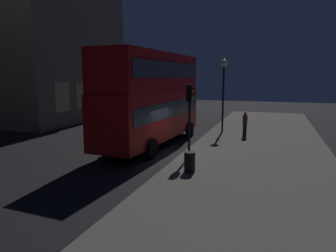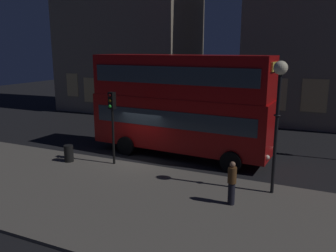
{
  "view_description": "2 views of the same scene",
  "coord_description": "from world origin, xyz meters",
  "px_view_note": "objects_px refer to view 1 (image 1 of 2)",
  "views": [
    {
      "loc": [
        -15.65,
        -5.45,
        4.26
      ],
      "look_at": [
        1.16,
        0.4,
        1.4
      ],
      "focal_mm": 32.8,
      "sensor_mm": 36.0,
      "label": 1
    },
    {
      "loc": [
        8.93,
        -15.67,
        5.97
      ],
      "look_at": [
        1.58,
        0.54,
        1.95
      ],
      "focal_mm": 36.52,
      "sensor_mm": 36.0,
      "label": 2
    }
  ],
  "objects_px": {
    "street_lamp": "(224,77)",
    "litter_bin": "(190,162)",
    "traffic_light_near_kerb": "(190,105)",
    "double_decker_bus": "(152,95)",
    "pedestrian": "(245,124)",
    "traffic_light_far_side": "(159,91)"
  },
  "relations": [
    {
      "from": "traffic_light_far_side",
      "to": "street_lamp",
      "type": "distance_m",
      "value": 7.28
    },
    {
      "from": "double_decker_bus",
      "to": "street_lamp",
      "type": "xyz_separation_m",
      "value": [
        5.61,
        -3.46,
        1.09
      ]
    },
    {
      "from": "traffic_light_near_kerb",
      "to": "litter_bin",
      "type": "bearing_deg",
      "value": -154.82
    },
    {
      "from": "traffic_light_near_kerb",
      "to": "litter_bin",
      "type": "distance_m",
      "value": 3.35
    },
    {
      "from": "traffic_light_near_kerb",
      "to": "traffic_light_far_side",
      "type": "xyz_separation_m",
      "value": [
        11.25,
        6.01,
        0.11
      ]
    },
    {
      "from": "traffic_light_far_side",
      "to": "litter_bin",
      "type": "xyz_separation_m",
      "value": [
        -13.63,
        -6.67,
        -2.37
      ]
    },
    {
      "from": "street_lamp",
      "to": "pedestrian",
      "type": "bearing_deg",
      "value": -125.84
    },
    {
      "from": "double_decker_bus",
      "to": "street_lamp",
      "type": "height_order",
      "value": "double_decker_bus"
    },
    {
      "from": "pedestrian",
      "to": "litter_bin",
      "type": "xyz_separation_m",
      "value": [
        -9.14,
        1.5,
        -0.45
      ]
    },
    {
      "from": "traffic_light_near_kerb",
      "to": "litter_bin",
      "type": "height_order",
      "value": "traffic_light_near_kerb"
    },
    {
      "from": "traffic_light_near_kerb",
      "to": "pedestrian",
      "type": "distance_m",
      "value": 7.32
    },
    {
      "from": "litter_bin",
      "to": "traffic_light_far_side",
      "type": "bearing_deg",
      "value": 26.09
    },
    {
      "from": "traffic_light_near_kerb",
      "to": "double_decker_bus",
      "type": "bearing_deg",
      "value": 61.43
    },
    {
      "from": "double_decker_bus",
      "to": "litter_bin",
      "type": "xyz_separation_m",
      "value": [
        -4.81,
        -3.74,
        -2.6
      ]
    },
    {
      "from": "street_lamp",
      "to": "traffic_light_near_kerb",
      "type": "bearing_deg",
      "value": 177.24
    },
    {
      "from": "double_decker_bus",
      "to": "litter_bin",
      "type": "bearing_deg",
      "value": -138.82
    },
    {
      "from": "pedestrian",
      "to": "traffic_light_near_kerb",
      "type": "bearing_deg",
      "value": 117.62
    },
    {
      "from": "traffic_light_near_kerb",
      "to": "street_lamp",
      "type": "xyz_separation_m",
      "value": [
        8.04,
        -0.39,
        1.43
      ]
    },
    {
      "from": "double_decker_bus",
      "to": "street_lamp",
      "type": "relative_size",
      "value": 1.92
    },
    {
      "from": "traffic_light_near_kerb",
      "to": "street_lamp",
      "type": "height_order",
      "value": "street_lamp"
    },
    {
      "from": "street_lamp",
      "to": "litter_bin",
      "type": "xyz_separation_m",
      "value": [
        -10.42,
        -0.27,
        -3.69
      ]
    },
    {
      "from": "street_lamp",
      "to": "litter_bin",
      "type": "relative_size",
      "value": 6.08
    }
  ]
}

